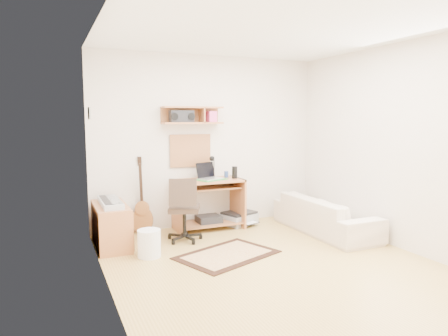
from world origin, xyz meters
name	(u,v)px	position (x,y,z in m)	size (l,w,h in m)	color
floor	(273,265)	(0.00, 0.00, -0.01)	(3.60, 4.00, 0.01)	tan
ceiling	(276,28)	(0.00, 0.00, 2.60)	(3.60, 4.00, 0.01)	white
back_wall	(208,141)	(0.00, 2.00, 1.30)	(3.60, 0.01, 2.60)	silver
left_wall	(105,157)	(-1.80, 0.00, 1.30)	(0.01, 4.00, 2.60)	silver
right_wall	(397,146)	(1.80, 0.00, 1.30)	(0.01, 4.00, 2.60)	silver
wall_shelf	(192,115)	(-0.30, 1.88, 1.70)	(0.90, 0.25, 0.26)	#BA7141
cork_board	(190,151)	(-0.30, 1.98, 1.17)	(0.64, 0.03, 0.49)	tan
wall_photo	(89,113)	(-1.79, 1.50, 1.72)	(0.02, 0.20, 0.15)	#4C8CBF
desk	(209,204)	(-0.11, 1.73, 0.38)	(1.00, 0.55, 0.75)	#BA7141
laptop	(210,171)	(-0.09, 1.71, 0.88)	(0.33, 0.33, 0.25)	silver
speaker	(235,172)	(0.30, 1.68, 0.84)	(0.08, 0.08, 0.18)	black
desk_lamp	(214,167)	(0.04, 1.87, 0.92)	(0.11, 0.11, 0.34)	black
pencil_cup	(226,174)	(0.23, 1.83, 0.80)	(0.07, 0.07, 0.10)	#2D4988
boombox	(181,117)	(-0.47, 1.87, 1.68)	(0.35, 0.16, 0.18)	black
rug	(227,255)	(-0.35, 0.51, 0.01)	(1.16, 0.78, 0.02)	beige
task_chair	(184,209)	(-0.63, 1.29, 0.44)	(0.45, 0.45, 0.89)	#362920
cabinet	(111,226)	(-1.58, 1.43, 0.28)	(0.40, 0.90, 0.55)	#BA7141
music_keyboard	(110,202)	(-1.58, 1.43, 0.58)	(0.24, 0.76, 0.07)	#B2B5BA
guitar	(142,195)	(-1.08, 1.86, 0.56)	(0.30, 0.19, 1.12)	#A56532
waste_basket	(149,243)	(-1.22, 0.83, 0.17)	(0.28, 0.28, 0.33)	white
printer	(239,219)	(0.43, 1.79, 0.09)	(0.50, 0.39, 0.19)	#A5A8AA
sofa	(325,209)	(1.38, 0.87, 0.35)	(1.77, 0.52, 0.69)	beige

